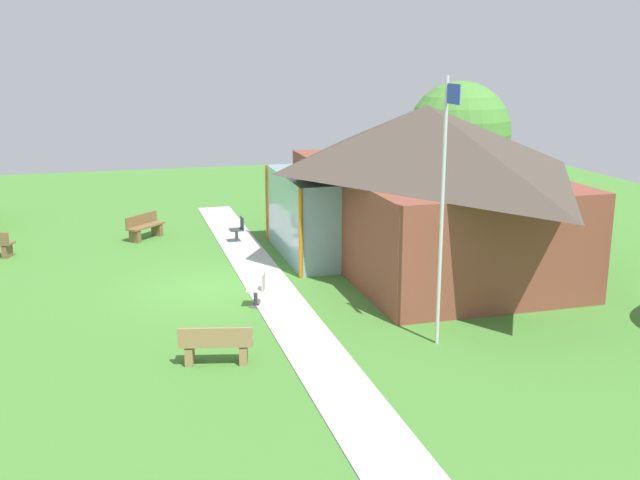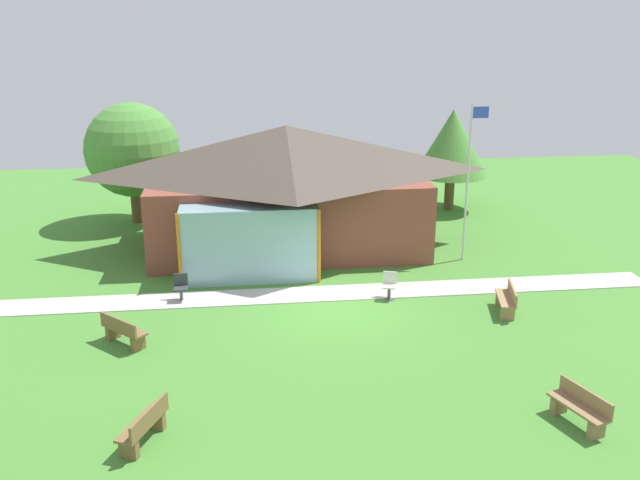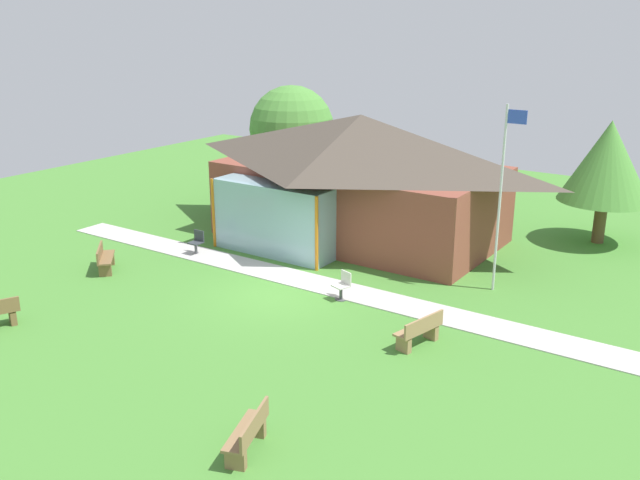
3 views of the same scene
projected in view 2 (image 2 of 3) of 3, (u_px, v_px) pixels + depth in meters
name	position (u px, v px, depth m)	size (l,w,h in m)	color
ground_plane	(336.00, 309.00, 21.59)	(44.00, 44.00, 0.00)	#478433
pavilion	(285.00, 186.00, 26.55)	(11.18, 7.40, 4.71)	brown
footpath	(331.00, 293.00, 22.79)	(21.44, 1.30, 0.03)	#BCB7B2
flagpole	(469.00, 176.00, 24.97)	(0.64, 0.08, 5.75)	silver
bench_front_right	(580.00, 408.00, 15.46)	(0.91, 1.56, 0.84)	olive
bench_mid_left	(123.00, 331.00, 19.18)	(1.37, 1.37, 0.84)	brown
bench_mid_right	(507.00, 300.00, 21.26)	(0.76, 1.56, 0.84)	#9E7A51
bench_front_left	(144.00, 426.00, 14.79)	(1.01, 1.55, 0.84)	brown
patio_chair_lawn_spare	(389.00, 286.00, 22.31)	(0.56, 0.56, 0.86)	beige
patio_chair_west	(181.00, 288.00, 22.15)	(0.45, 0.45, 0.86)	#33383D
tree_behind_pavilion_right	(452.00, 143.00, 31.63)	(3.32, 3.32, 4.60)	brown
tree_behind_pavilion_left	(132.00, 150.00, 29.66)	(3.98, 3.98, 5.15)	brown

